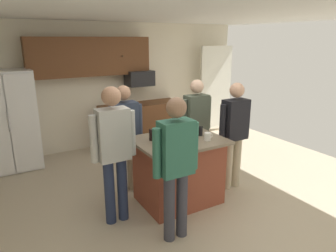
{
  "coord_description": "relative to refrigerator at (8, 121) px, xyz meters",
  "views": [
    {
      "loc": [
        -2.14,
        -3.46,
        2.27
      ],
      "look_at": [
        -0.03,
        0.19,
        1.05
      ],
      "focal_mm": 32.5,
      "sensor_mm": 36.0,
      "label": 1
    }
  ],
  "objects": [
    {
      "name": "glass_stout_tall",
      "position": [
        2.21,
        -2.53,
        0.13
      ],
      "size": [
        0.06,
        0.06,
        0.15
      ],
      "color": "black",
      "rests_on": "kitchen_island"
    },
    {
      "name": "cabinet_run_upper",
      "position": [
        1.6,
        0.22,
        1.05
      ],
      "size": [
        2.4,
        0.38,
        0.75
      ],
      "color": "brown"
    },
    {
      "name": "cabinet_run_lower",
      "position": [
        2.6,
        0.1,
        -0.43
      ],
      "size": [
        1.8,
        0.63,
        0.9
      ],
      "color": "brown",
      "rests_on": "ground"
    },
    {
      "name": "floor",
      "position": [
        2.0,
        -2.38,
        -0.88
      ],
      "size": [
        7.04,
        7.04,
        0.0
      ],
      "primitive_type": "plane",
      "color": "#B7A88E",
      "rests_on": "ground"
    },
    {
      "name": "french_door_window_panel",
      "position": [
        4.6,
        0.02,
        0.22
      ],
      "size": [
        0.9,
        0.06,
        2.0
      ],
      "primitive_type": "cube",
      "color": "white",
      "rests_on": "ground"
    },
    {
      "name": "glass_short_whisky",
      "position": [
        1.62,
        -2.34,
        0.14
      ],
      "size": [
        0.06,
        0.06,
        0.16
      ],
      "color": "black",
      "rests_on": "kitchen_island"
    },
    {
      "name": "back_wall",
      "position": [
        2.0,
        0.42,
        0.42
      ],
      "size": [
        6.4,
        0.1,
        2.6
      ],
      "primitive_type": "cube",
      "color": "beige",
      "rests_on": "ground"
    },
    {
      "name": "refrigerator",
      "position": [
        0.0,
        0.0,
        0.0
      ],
      "size": [
        0.94,
        0.76,
        1.76
      ],
      "color": "white",
      "rests_on": "ground"
    },
    {
      "name": "ceiling",
      "position": [
        2.0,
        -2.38,
        1.72
      ],
      "size": [
        7.04,
        7.04,
        0.0
      ],
      "primitive_type": "plane",
      "color": "white"
    },
    {
      "name": "person_guest_by_door",
      "position": [
        2.92,
        -2.55,
        0.07
      ],
      "size": [
        0.57,
        0.22,
        1.65
      ],
      "rotation": [
        0.0,
        0.0,
        3.08
      ],
      "color": "tan",
      "rests_on": "ground"
    },
    {
      "name": "mug_blue_stoneware",
      "position": [
        2.28,
        -2.72,
        0.11
      ],
      "size": [
        0.13,
        0.09,
        0.11
      ],
      "color": "white",
      "rests_on": "kitchen_island"
    },
    {
      "name": "tumbler_amber",
      "position": [
        1.64,
        -2.48,
        0.14
      ],
      "size": [
        0.07,
        0.07,
        0.16
      ],
      "color": "black",
      "rests_on": "kitchen_island"
    },
    {
      "name": "person_elder_center",
      "position": [
        1.02,
        -2.52,
        0.13
      ],
      "size": [
        0.57,
        0.23,
        1.74
      ],
      "rotation": [
        0.0,
        0.0,
        0.04
      ],
      "color": "#232D4C",
      "rests_on": "ground"
    },
    {
      "name": "kitchen_island",
      "position": [
        1.97,
        -2.49,
        -0.4
      ],
      "size": [
        1.2,
        0.94,
        0.94
      ],
      "color": "brown",
      "rests_on": "ground"
    },
    {
      "name": "microwave_over_range",
      "position": [
        2.6,
        0.12,
        0.57
      ],
      "size": [
        0.56,
        0.4,
        0.32
      ],
      "primitive_type": "cube",
      "color": "black"
    },
    {
      "name": "mug_ceramic_white",
      "position": [
        2.04,
        -2.68,
        0.11
      ],
      "size": [
        0.12,
        0.08,
        0.1
      ],
      "color": "#4C6B99",
      "rests_on": "kitchen_island"
    },
    {
      "name": "person_guest_right",
      "position": [
        2.66,
        -1.92,
        0.07
      ],
      "size": [
        0.57,
        0.22,
        1.65
      ],
      "rotation": [
        0.0,
        0.0,
        -2.45
      ],
      "color": "#383842",
      "rests_on": "ground"
    },
    {
      "name": "person_guest_left",
      "position": [
        1.49,
        -3.2,
        0.09
      ],
      "size": [
        0.57,
        0.22,
        1.68
      ],
      "rotation": [
        0.0,
        0.0,
        0.97
      ],
      "color": "#383842",
      "rests_on": "ground"
    },
    {
      "name": "glass_dark_ale",
      "position": [
        2.33,
        -2.49,
        0.12
      ],
      "size": [
        0.07,
        0.07,
        0.13
      ],
      "color": "black",
      "rests_on": "kitchen_island"
    },
    {
      "name": "serving_tray",
      "position": [
        1.91,
        -2.43,
        0.08
      ],
      "size": [
        0.44,
        0.3,
        0.04
      ],
      "color": "#B7B7BC",
      "rests_on": "kitchen_island"
    },
    {
      "name": "person_host_foreground",
      "position": [
        1.46,
        -1.8,
        0.06
      ],
      "size": [
        0.57,
        0.22,
        1.63
      ],
      "rotation": [
        0.0,
        0.0,
        -0.93
      ],
      "color": "tan",
      "rests_on": "ground"
    }
  ]
}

